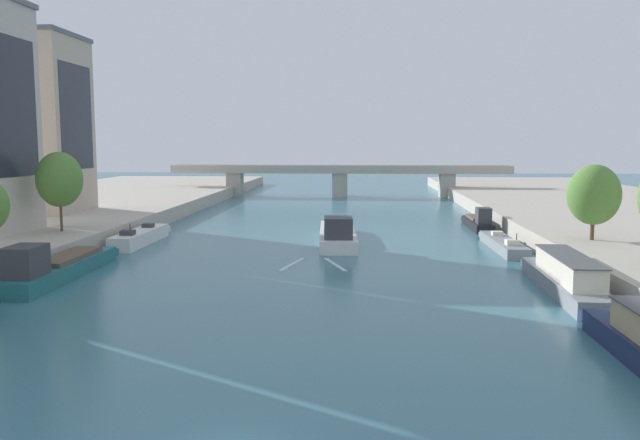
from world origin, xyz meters
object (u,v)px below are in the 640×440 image
Objects in this scene: moored_boat_left_near at (57,267)px; bridge_far at (340,176)px; moored_boat_left_lone at (141,236)px; tree_right_distant at (594,195)px; moored_boat_right_gap_after at (478,222)px; moored_boat_right_downstream at (566,277)px; tree_left_end_of_row at (59,179)px; moored_boat_right_lone at (503,244)px; barge_midriver at (338,234)px.

moored_boat_left_near is 0.25× the size of bridge_far.
moored_boat_left_near is at bearing -91.04° from moored_boat_left_lone.
moored_boat_right_gap_after is at bearing 106.21° from tree_right_distant.
tree_right_distant is (5.95, 12.37, 4.67)m from moored_boat_right_downstream.
tree_left_end_of_row reaches higher than moored_boat_right_downstream.
moored_boat_right_downstream is at bearing -115.67° from tree_right_distant.
tree_left_end_of_row reaches higher than moored_boat_left_near.
bridge_far is at bearing 69.38° from tree_left_end_of_row.
tree_right_distant is at bearing -2.72° from tree_left_end_of_row.
moored_boat_right_lone is 14.89m from moored_boat_right_gap_after.
tree_right_distant is 0.10× the size of bridge_far.
bridge_far reaches higher than moored_boat_left_near.
moored_boat_left_lone is at bearing 151.81° from moored_boat_right_downstream.
moored_boat_left_near is 17.65m from moored_boat_left_lone.
tree_right_distant is at bearing 13.60° from moored_boat_left_near.
moored_boat_right_lone is (36.27, -1.32, -0.17)m from moored_boat_left_lone.
barge_midriver reaches higher than moored_boat_left_lone.
barge_midriver reaches higher than moored_boat_right_downstream.
tree_left_end_of_row reaches higher than moored_boat_left_lone.
moored_boat_left_near is 1.04× the size of moored_boat_right_downstream.
tree_right_distant reaches higher than moored_boat_left_near.
barge_midriver is 0.27× the size of bridge_far.
moored_boat_left_lone is 38.96m from moored_boat_right_gap_after.
bridge_far is at bearing 76.38° from moored_boat_left_near.
barge_midriver is 20.21m from moored_boat_left_lone.
moored_boat_left_lone is 41.57m from moored_boat_right_downstream.
barge_midriver is 20.35m from moored_boat_right_gap_after.
tree_right_distant is at bearing 64.33° from moored_boat_right_downstream.
tree_left_end_of_row is (-5.90, -4.97, 6.10)m from moored_boat_left_lone.
moored_boat_right_downstream reaches higher than moored_boat_right_lone.
tree_left_end_of_row is 0.12× the size of bridge_far.
moored_boat_left_near is 1.31× the size of moored_boat_left_lone.
barge_midriver is 2.31× the size of tree_left_end_of_row.
moored_boat_right_gap_after is 0.18× the size of bridge_far.
moored_boat_right_lone is at bearing 24.04° from moored_boat_left_near.
moored_boat_right_downstream is 18.33m from moored_boat_right_lone.
moored_boat_right_gap_after is at bearing 36.42° from barge_midriver.
moored_boat_left_lone is 1.67× the size of tree_left_end_of_row.
bridge_far is (-17.89, 60.89, 3.29)m from moored_boat_right_lone.
bridge_far is at bearing 91.74° from barge_midriver.
moored_boat_right_downstream is at bearing -77.03° from bridge_far.
bridge_far is (18.39, 59.56, 3.11)m from moored_boat_left_lone.
bridge_far is at bearing 111.52° from moored_boat_right_gap_after.
tree_right_distant is at bearing -21.33° from barge_midriver.
moored_boat_right_gap_after reaches higher than moored_boat_right_lone.
tree_right_distant is at bearing -73.79° from moored_boat_right_gap_after.
moored_boat_right_downstream is 1.20× the size of moored_boat_right_lone.
moored_boat_right_lone is at bearing -90.96° from moored_boat_right_gap_after.
moored_boat_left_lone is 0.95× the size of moored_boat_right_lone.
moored_boat_right_lone is at bearing -73.63° from bridge_far.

